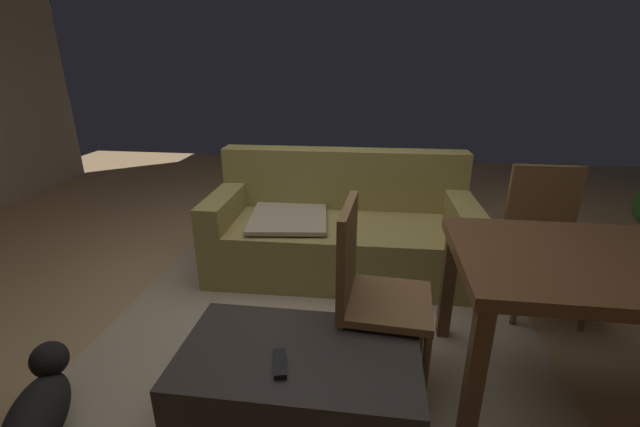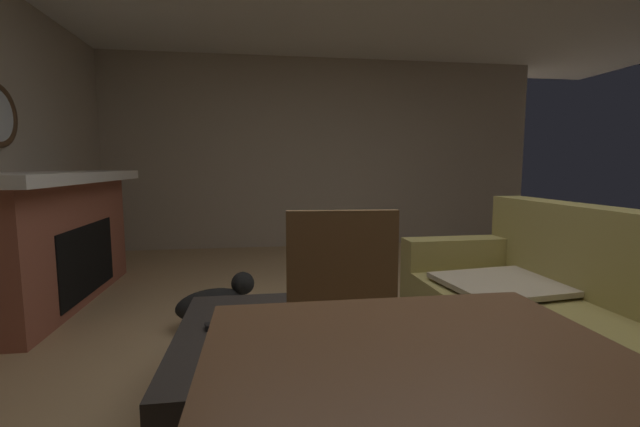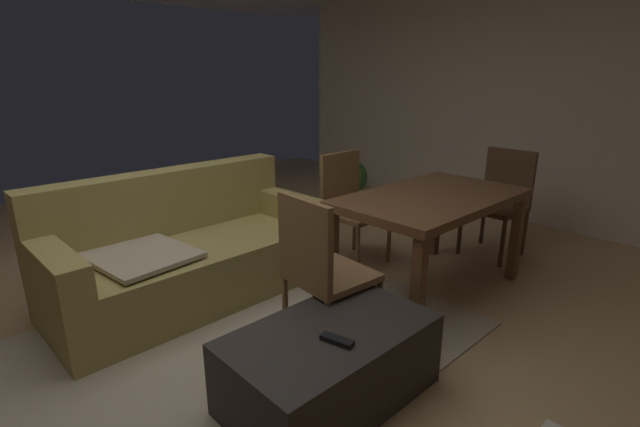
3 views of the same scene
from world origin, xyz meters
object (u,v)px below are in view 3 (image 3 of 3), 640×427
Objects in this scene: ottoman_coffee_table at (330,364)px; dining_chair_north at (349,201)px; dining_chair_west at (320,265)px; potted_plant at (352,178)px; tv_remote at (337,340)px; dining_chair_east at (501,196)px; dining_table at (432,206)px; couch at (187,254)px.

dining_chair_north reaches higher than ottoman_coffee_table.
potted_plant is (2.58, 2.13, -0.24)m from dining_chair_west.
dining_chair_north reaches higher than tv_remote.
dining_chair_east is 1.00× the size of dining_chair_west.
dining_chair_north is at bearing 36.23° from dining_chair_west.
dining_table is 2.63m from potted_plant.
dining_chair_east is (2.48, 0.36, 0.33)m from ottoman_coffee_table.
couch is 2.10× the size of dining_chair_west.
couch reaches higher than ottoman_coffee_table.
dining_chair_east reaches higher than couch.
dining_table reaches higher than ottoman_coffee_table.
dining_chair_east is (1.10, -0.00, -0.13)m from dining_table.
couch is 1.63m from tv_remote.
dining_chair_west is (-2.20, 0.01, 0.00)m from dining_chair_east.
tv_remote is 0.17× the size of dining_chair_east.
dining_chair_west reaches higher than tv_remote.
dining_chair_west is at bearing -78.31° from couch.
dining_chair_east is 2.19m from potted_plant.
potted_plant is at bearing 19.29° from couch.
ottoman_coffee_table is 1.85m from dining_chair_north.
tv_remote reaches higher than ottoman_coffee_table.
dining_chair_north is 2.00m from potted_plant.
dining_chair_north is 1.82× the size of potted_plant.
ottoman_coffee_table is 1.11× the size of dining_chair_west.
potted_plant is (2.82, 0.99, -0.03)m from couch.
dining_chair_east is 2.20m from dining_chair_west.
dining_chair_north and dining_chair_east have the same top height.
tv_remote is at bearing -169.59° from dining_chair_east.
dining_chair_east is (2.44, -1.16, 0.21)m from couch.
couch is 1.53m from ottoman_coffee_table.
ottoman_coffee_table is 3.81m from potted_plant.
ottoman_coffee_table is at bearing -171.66° from dining_chair_east.
couch is 1.89× the size of ottoman_coffee_table.
dining_table is (1.38, 0.37, 0.46)m from ottoman_coffee_table.
ottoman_coffee_table is (-0.04, -1.52, -0.12)m from couch.
dining_table is (1.44, 0.47, 0.25)m from tv_remote.
couch is at bearing 88.37° from ottoman_coffee_table.
dining_chair_north is (1.44, 1.28, 0.12)m from tv_remote.
dining_table is at bearing -0.33° from dining_chair_west.
tv_remote is at bearing -161.96° from dining_table.
ottoman_coffee_table is at bearing -165.16° from dining_table.
dining_chair_north is at bearing 40.48° from ottoman_coffee_table.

